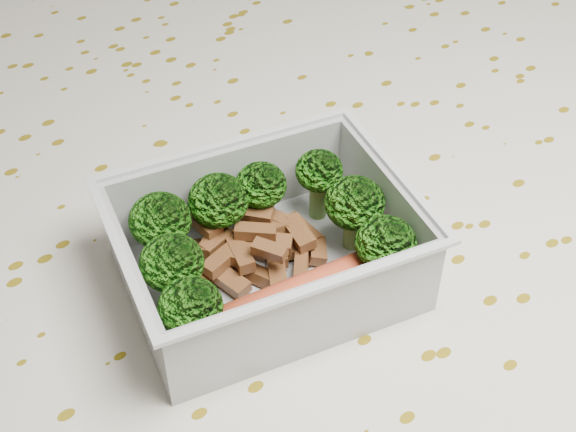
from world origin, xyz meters
TOP-DOWN VIEW (x-y plane):
  - dining_table at (0.00, 0.00)m, footprint 1.40×0.90m
  - tablecloth at (0.00, 0.00)m, footprint 1.46×0.96m
  - lunch_container at (-0.02, -0.02)m, footprint 0.19×0.17m
  - broccoli_florets at (-0.02, -0.01)m, footprint 0.16×0.13m
  - meat_pile at (-0.02, -0.01)m, footprint 0.09×0.08m
  - sausage at (-0.03, -0.06)m, footprint 0.15×0.05m

SIDE VIEW (x-z plane):
  - dining_table at x=0.00m, z-range 0.29..1.04m
  - tablecloth at x=0.00m, z-range 0.62..0.81m
  - meat_pile at x=-0.02m, z-range 0.76..0.79m
  - sausage at x=-0.03m, z-range 0.76..0.79m
  - lunch_container at x=-0.02m, z-range 0.75..0.81m
  - broccoli_florets at x=-0.02m, z-range 0.77..0.82m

